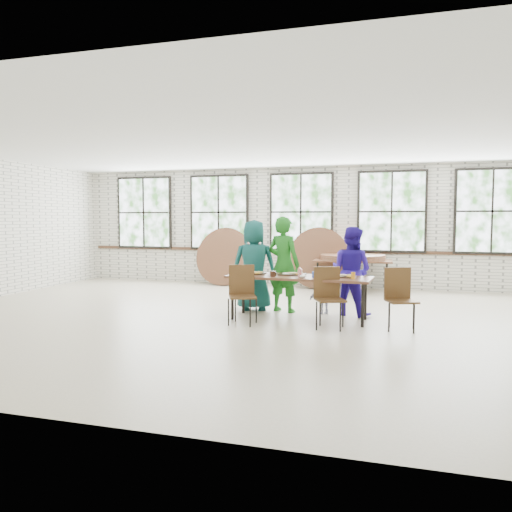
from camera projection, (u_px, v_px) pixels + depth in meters
The scene contains 13 objects.
room at pixel (301, 214), 12.54m from camera, with size 12.00×12.00×12.00m.
dining_table at pixel (299, 279), 8.37m from camera, with size 2.44×0.94×0.74m.
chair_near_left at pixel (242, 289), 8.10m from camera, with size 0.54×0.54×0.95m.
chair_near_right at pixel (328, 292), 7.78m from camera, with size 0.55×0.54×0.95m.
chair_spare at pixel (399, 293), 7.66m from camera, with size 0.54×0.53×0.95m.
adult_teal at pixel (254, 265), 9.26m from camera, with size 0.82×0.54×1.68m, color #185B5C.
adult_green at pixel (284, 264), 9.10m from camera, with size 0.64×0.42×1.75m, color #1E721E.
toddler at pixel (324, 292), 8.93m from camera, with size 0.51×0.29×0.78m, color #161C46.
adult_blue at pixel (351, 271), 8.76m from camera, with size 0.76×0.59×1.56m, color #29169A.
storage_table at pixel (353, 262), 11.68m from camera, with size 1.83×0.83×0.74m.
tabletop_clutter at pixel (304, 275), 8.32m from camera, with size 2.02×0.61×0.11m.
round_tops_stacked at pixel (353, 257), 11.67m from camera, with size 1.50×1.50×0.13m.
round_tops_leaning at pixel (270, 257), 12.52m from camera, with size 3.96×0.50×1.50m.
Camera 1 is at (2.45, -7.96, 1.69)m, focal length 35.00 mm.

